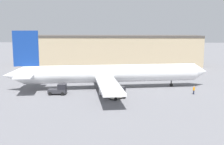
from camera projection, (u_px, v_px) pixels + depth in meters
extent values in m
plane|color=slate|center=(112.00, 88.00, 61.34)|extent=(400.00, 400.00, 0.00)
cube|color=tan|center=(110.00, 51.00, 99.85)|extent=(62.66, 12.96, 9.85)
cube|color=#47423D|center=(110.00, 36.00, 99.03)|extent=(62.66, 13.22, 0.70)
cylinder|color=silver|center=(112.00, 73.00, 60.83)|extent=(37.41, 10.09, 3.76)
cone|color=silver|center=(200.00, 72.00, 63.42)|extent=(3.59, 4.14, 3.68)
cone|color=silver|center=(13.00, 75.00, 58.17)|extent=(4.68, 4.23, 3.57)
cube|color=silver|center=(100.00, 70.00, 70.27)|extent=(6.42, 16.21, 0.50)
cube|color=silver|center=(109.00, 86.00, 51.12)|extent=(6.42, 16.21, 0.50)
cylinder|color=#ADADB2|center=(100.00, 77.00, 68.16)|extent=(3.27, 2.39, 1.91)
cylinder|color=#ADADB2|center=(107.00, 90.00, 53.65)|extent=(3.27, 2.39, 1.91)
cube|color=navy|center=(26.00, 49.00, 57.67)|extent=(5.12, 1.23, 7.34)
cube|color=silver|center=(30.00, 70.00, 62.52)|extent=(4.10, 5.02, 0.24)
cube|color=silver|center=(23.00, 77.00, 54.43)|extent=(4.10, 5.02, 0.24)
cylinder|color=#38383D|center=(171.00, 83.00, 62.96)|extent=(0.28, 0.28, 1.41)
cylinder|color=black|center=(171.00, 85.00, 63.02)|extent=(0.75, 0.46, 0.70)
cylinder|color=#38383D|center=(105.00, 88.00, 58.60)|extent=(0.28, 0.28, 1.41)
cylinder|color=black|center=(105.00, 89.00, 58.64)|extent=(0.95, 0.50, 0.90)
cylinder|color=#38383D|center=(102.00, 83.00, 63.39)|extent=(0.28, 0.28, 1.41)
cylinder|color=black|center=(102.00, 84.00, 63.43)|extent=(0.95, 0.50, 0.90)
cylinder|color=#1E2338|center=(194.00, 92.00, 55.60)|extent=(0.27, 0.27, 0.80)
cylinder|color=orange|center=(194.00, 89.00, 55.49)|extent=(0.37, 0.37, 0.64)
sphere|color=tan|center=(194.00, 87.00, 55.42)|extent=(0.23, 0.23, 0.23)
cube|color=#2D2D33|center=(57.00, 91.00, 55.44)|extent=(3.51, 1.82, 0.74)
cube|color=black|center=(62.00, 87.00, 55.26)|extent=(1.55, 1.64, 1.05)
cylinder|color=black|center=(63.00, 94.00, 54.54)|extent=(0.67, 0.28, 0.67)
cylinder|color=black|center=(64.00, 92.00, 56.34)|extent=(0.67, 0.28, 0.67)
cylinder|color=black|center=(50.00, 94.00, 54.64)|extent=(0.67, 0.28, 0.67)
cylinder|color=black|center=(52.00, 92.00, 56.44)|extent=(0.67, 0.28, 0.67)
cube|color=beige|center=(117.00, 95.00, 51.92)|extent=(3.29, 3.25, 0.76)
cube|color=black|center=(121.00, 90.00, 52.36)|extent=(1.93, 1.93, 1.09)
cube|color=#333333|center=(115.00, 90.00, 51.40)|extent=(2.13, 2.11, 0.75)
cylinder|color=black|center=(124.00, 97.00, 52.15)|extent=(0.65, 0.65, 0.64)
cylinder|color=black|center=(119.00, 96.00, 53.26)|extent=(0.65, 0.65, 0.64)
cylinder|color=black|center=(115.00, 99.00, 50.71)|extent=(0.65, 0.65, 0.64)
cylinder|color=black|center=(110.00, 97.00, 51.82)|extent=(0.65, 0.65, 0.64)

